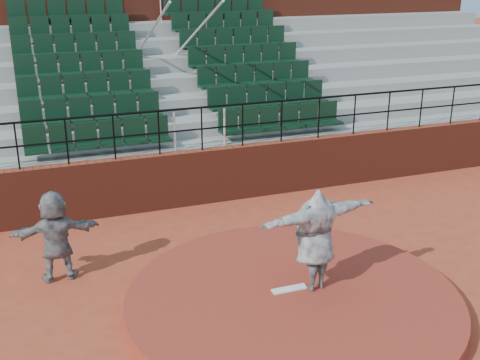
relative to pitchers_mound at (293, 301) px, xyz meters
name	(u,v)px	position (x,y,z in m)	size (l,w,h in m)	color
ground	(293,307)	(0.00, 0.00, -0.12)	(90.00, 90.00, 0.00)	#AA4026
pitchers_mound	(293,301)	(0.00, 0.00, 0.00)	(5.50, 5.50, 0.25)	maroon
pitching_rubber	(289,289)	(0.00, 0.15, 0.14)	(0.60, 0.15, 0.03)	white
boundary_wall	(203,176)	(0.00, 5.00, 0.53)	(24.00, 0.30, 1.30)	maroon
wall_railing	(202,119)	(0.00, 5.00, 1.90)	(24.04, 0.05, 1.03)	black
seating_deck	(164,110)	(0.00, 8.65, 1.32)	(24.00, 5.97, 4.63)	gray
press_box_facade	(133,22)	(0.00, 12.60, 3.43)	(24.00, 3.00, 7.10)	maroon
pitcher	(315,240)	(0.41, 0.10, 1.00)	(2.16, 0.59, 1.76)	black
fielder	(56,236)	(-3.52, 2.37, 0.71)	(1.55, 0.49, 1.67)	black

